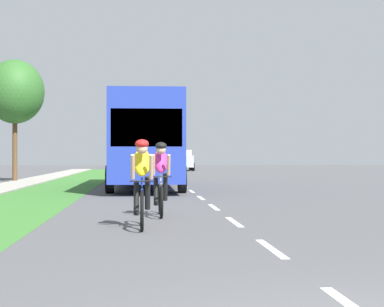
# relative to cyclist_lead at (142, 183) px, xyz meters

# --- Properties ---
(ground_plane) EXTENTS (120.00, 120.00, 0.00)m
(ground_plane) POSITION_rel_cyclist_lead_xyz_m (1.79, 12.66, -0.81)
(ground_plane) COLOR #4C4C4F
(grass_verge) EXTENTS (2.76, 70.00, 0.01)m
(grass_verge) POSITION_rel_cyclist_lead_xyz_m (-3.26, 12.66, -0.81)
(grass_verge) COLOR #38722D
(grass_verge) RESTS_ON ground_plane
(lane_markings_center) EXTENTS (0.12, 54.30, 0.01)m
(lane_markings_center) POSITION_rel_cyclist_lead_xyz_m (1.79, 16.66, -0.81)
(lane_markings_center) COLOR white
(lane_markings_center) RESTS_ON ground_plane
(cyclist_lead) EXTENTS (0.42, 1.72, 1.58)m
(cyclist_lead) POSITION_rel_cyclist_lead_xyz_m (0.00, 0.00, 0.00)
(cyclist_lead) COLOR black
(cyclist_lead) RESTS_ON ground_plane
(cyclist_trailing) EXTENTS (0.42, 1.72, 1.58)m
(cyclist_trailing) POSITION_rel_cyclist_lead_xyz_m (0.40, 2.20, 0.00)
(cyclist_trailing) COLOR black
(cyclist_trailing) RESTS_ON ground_plane
(bus_blue) EXTENTS (2.78, 11.60, 3.48)m
(bus_blue) POSITION_rel_cyclist_lead_xyz_m (0.14, 14.31, 1.17)
(bus_blue) COLOR #23389E
(bus_blue) RESTS_ON ground_plane
(sedan_red) EXTENTS (1.98, 4.30, 1.52)m
(sedan_red) POSITION_rel_cyclist_lead_xyz_m (-0.19, 32.41, -0.04)
(sedan_red) COLOR red
(sedan_red) RESTS_ON ground_plane
(suv_silver) EXTENTS (2.15, 4.70, 1.79)m
(suv_silver) POSITION_rel_cyclist_lead_xyz_m (3.34, 43.04, 0.14)
(suv_silver) COLOR #A5A8AD
(suv_silver) RESTS_ON ground_plane
(pickup_black) EXTENTS (2.22, 5.10, 1.64)m
(pickup_black) POSITION_rel_cyclist_lead_xyz_m (0.02, 55.00, 0.02)
(pickup_black) COLOR black
(pickup_black) RESTS_ON ground_plane
(street_tree_near) EXTENTS (2.89, 2.89, 6.06)m
(street_tree_near) POSITION_rel_cyclist_lead_xyz_m (-6.30, 20.46, 3.64)
(street_tree_near) COLOR brown
(street_tree_near) RESTS_ON ground_plane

